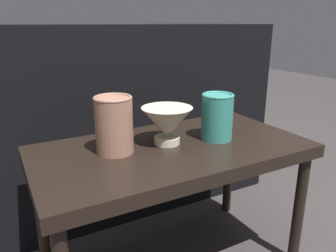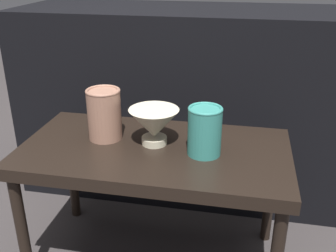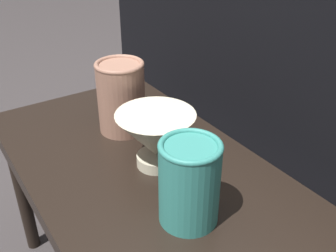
% 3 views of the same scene
% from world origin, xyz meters
% --- Properties ---
extents(table, '(0.83, 0.44, 0.44)m').
position_xyz_m(table, '(0.00, 0.00, 0.39)').
color(table, black).
rests_on(table, ground_plane).
extents(couch_backdrop, '(1.37, 0.50, 0.79)m').
position_xyz_m(couch_backdrop, '(0.00, 0.55, 0.40)').
color(couch_backdrop, black).
rests_on(couch_backdrop, ground_plane).
extents(bowl, '(0.16, 0.16, 0.12)m').
position_xyz_m(bowl, '(-0.01, 0.02, 0.50)').
color(bowl, beige).
rests_on(bowl, table).
extents(vase_textured_left, '(0.11, 0.11, 0.17)m').
position_xyz_m(vase_textured_left, '(-0.17, 0.04, 0.52)').
color(vase_textured_left, '#996B56').
rests_on(vase_textured_left, table).
extents(vase_colorful_right, '(0.10, 0.10, 0.15)m').
position_xyz_m(vase_colorful_right, '(0.16, -0.01, 0.52)').
color(vase_colorful_right, teal).
rests_on(vase_colorful_right, table).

